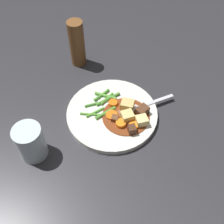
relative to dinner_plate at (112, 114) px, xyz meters
name	(u,v)px	position (x,y,z in m)	size (l,w,h in m)	color
ground_plane	(112,116)	(0.00, 0.00, -0.01)	(3.00, 3.00, 0.00)	#2D2D33
dinner_plate	(112,114)	(0.00, 0.00, 0.00)	(0.26, 0.26, 0.02)	white
stew_sauce	(126,116)	(0.04, 0.01, 0.01)	(0.13, 0.13, 0.00)	brown
carrot_slice_0	(112,115)	(0.01, -0.01, 0.01)	(0.03, 0.03, 0.01)	orange
carrot_slice_1	(121,124)	(0.05, -0.02, 0.02)	(0.03, 0.03, 0.01)	orange
carrot_slice_2	(133,127)	(0.08, 0.00, 0.01)	(0.03, 0.03, 0.01)	orange
carrot_slice_3	(113,103)	(-0.02, 0.02, 0.01)	(0.03, 0.03, 0.01)	orange
potato_chunk_0	(127,116)	(0.05, 0.01, 0.02)	(0.03, 0.03, 0.03)	#E5CC7A
potato_chunk_1	(141,121)	(0.09, 0.02, 0.02)	(0.03, 0.03, 0.03)	#EAD68C
potato_chunk_2	(127,106)	(0.03, 0.04, 0.02)	(0.03, 0.03, 0.03)	#DBBC6B
meat_chunk_0	(142,111)	(0.07, 0.05, 0.02)	(0.03, 0.03, 0.02)	#56331E
meat_chunk_1	(132,130)	(0.08, -0.02, 0.02)	(0.02, 0.02, 0.02)	#4C2B19
meat_chunk_2	(115,118)	(0.02, -0.02, 0.02)	(0.02, 0.02, 0.02)	brown
green_bean_0	(108,99)	(-0.04, 0.03, 0.01)	(0.01, 0.01, 0.08)	#4C8E33
green_bean_1	(106,113)	(-0.01, -0.02, 0.01)	(0.01, 0.01, 0.07)	#599E38
green_bean_2	(106,96)	(-0.05, 0.03, 0.01)	(0.01, 0.01, 0.07)	#599E38
green_bean_3	(96,103)	(-0.05, -0.01, 0.01)	(0.01, 0.01, 0.07)	#4C8E33
green_bean_4	(92,114)	(-0.03, -0.04, 0.01)	(0.01, 0.01, 0.07)	#599E38
green_bean_5	(107,99)	(-0.04, 0.02, 0.01)	(0.01, 0.01, 0.05)	#599E38
green_bean_6	(95,112)	(-0.03, -0.03, 0.01)	(0.01, 0.01, 0.06)	#599E38
green_bean_7	(102,95)	(-0.06, 0.03, 0.01)	(0.01, 0.01, 0.06)	#4C8E33
fork	(145,105)	(0.05, 0.08, 0.01)	(0.09, 0.17, 0.00)	silver
water_glass	(31,142)	(-0.07, -0.22, 0.04)	(0.07, 0.07, 0.10)	silver
pepper_mill	(77,44)	(-0.23, 0.10, 0.07)	(0.05, 0.05, 0.16)	brown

